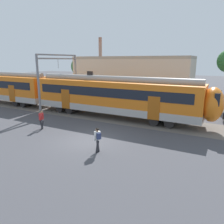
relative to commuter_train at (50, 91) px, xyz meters
name	(u,v)px	position (x,y,z in m)	size (l,w,h in m)	color
ground_plane	(87,141)	(10.16, -7.17, -2.25)	(160.00, 160.00, 0.00)	#424247
track_bed	(37,107)	(-2.48, 0.00, -2.25)	(80.00, 4.40, 0.01)	#605951
commuter_train	(50,91)	(0.00, 0.00, 0.00)	(38.05, 3.07, 4.73)	#B2ADA8
pedestrian_red	(41,118)	(5.04, -6.55, -1.29)	(0.68, 0.54, 1.67)	#28282D
pedestrian_white	(98,138)	(11.96, -8.49, -1.26)	(0.56, 0.66, 1.67)	#28282D
catenary_gantry	(59,74)	(1.46, 0.00, 2.06)	(0.24, 6.64, 6.53)	gray
background_building	(131,79)	(6.46, 9.62, 0.95)	(16.98, 5.00, 9.20)	beige
street_tree_left	(81,67)	(-5.20, 13.55, 2.47)	(3.57, 3.57, 6.54)	brown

